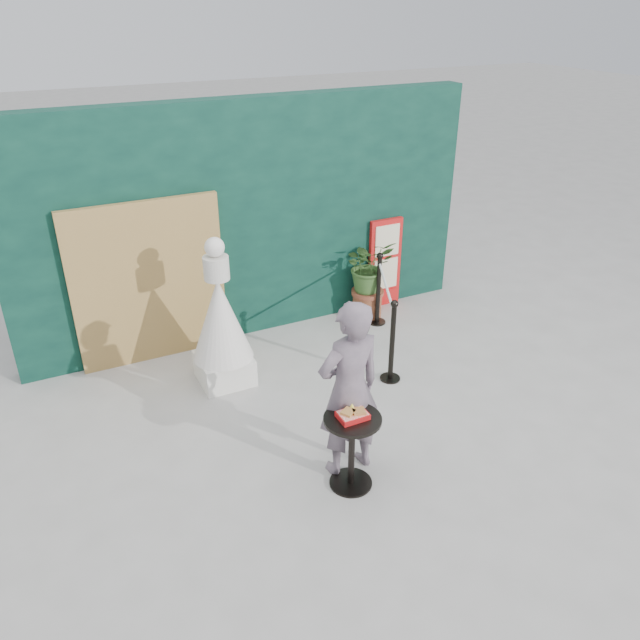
{
  "coord_description": "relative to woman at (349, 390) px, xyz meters",
  "views": [
    {
      "loc": [
        -2.58,
        -4.01,
        4.04
      ],
      "look_at": [
        0.0,
        1.2,
        1.0
      ],
      "focal_mm": 35.0,
      "sensor_mm": 36.0,
      "label": 1
    }
  ],
  "objects": [
    {
      "name": "ground",
      "position": [
        0.27,
        -0.06,
        -0.88
      ],
      "size": [
        60.0,
        60.0,
        0.0
      ],
      "primitive_type": "plane",
      "color": "#ADAAA5",
      "rests_on": "ground"
    },
    {
      "name": "back_wall",
      "position": [
        0.27,
        3.09,
        0.62
      ],
      "size": [
        6.0,
        0.3,
        3.0
      ],
      "primitive_type": "cube",
      "color": "black",
      "rests_on": "ground"
    },
    {
      "name": "bamboo_fence",
      "position": [
        -1.13,
        2.88,
        0.12
      ],
      "size": [
        1.8,
        0.08,
        2.0
      ],
      "primitive_type": "cube",
      "color": "tan",
      "rests_on": "ground"
    },
    {
      "name": "woman",
      "position": [
        0.0,
        0.0,
        0.0
      ],
      "size": [
        0.67,
        0.47,
        1.77
      ],
      "primitive_type": "imported",
      "rotation": [
        0.0,
        0.0,
        3.21
      ],
      "color": "slate",
      "rests_on": "ground"
    },
    {
      "name": "menu_board",
      "position": [
        2.17,
        2.89,
        -0.23
      ],
      "size": [
        0.5,
        0.07,
        1.3
      ],
      "color": "red",
      "rests_on": "ground"
    },
    {
      "name": "statue",
      "position": [
        -0.56,
        1.98,
        -0.16
      ],
      "size": [
        0.69,
        0.69,
        1.78
      ],
      "color": "white",
      "rests_on": "ground"
    },
    {
      "name": "cafe_table",
      "position": [
        -0.08,
        -0.22,
        -0.39
      ],
      "size": [
        0.52,
        0.52,
        0.75
      ],
      "color": "black",
      "rests_on": "ground"
    },
    {
      "name": "food_basket",
      "position": [
        -0.08,
        -0.22,
        -0.1
      ],
      "size": [
        0.26,
        0.19,
        0.11
      ],
      "color": "red",
      "rests_on": "cafe_table"
    },
    {
      "name": "planter",
      "position": [
        1.77,
        2.68,
        -0.22
      ],
      "size": [
        0.67,
        0.58,
        1.14
      ],
      "color": "brown",
      "rests_on": "ground"
    },
    {
      "name": "stanchion_barrier",
      "position": [
        1.49,
        1.78,
        -0.39
      ],
      "size": [
        0.84,
        1.54,
        1.03
      ],
      "color": "black",
      "rests_on": "ground"
    }
  ]
}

